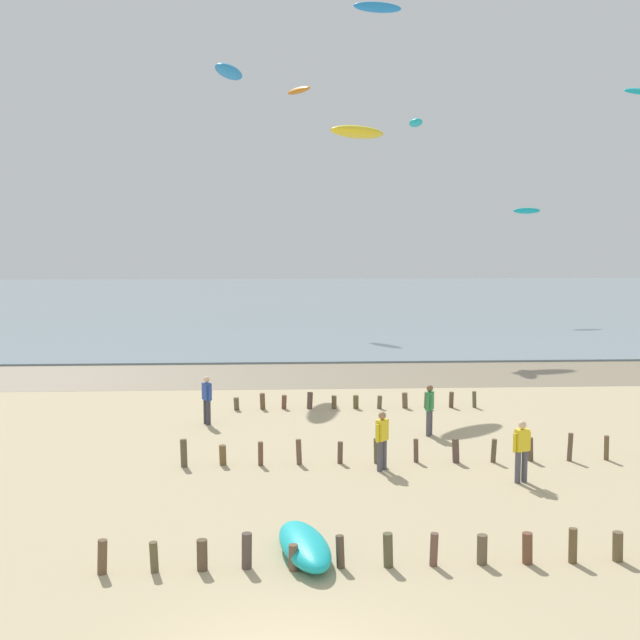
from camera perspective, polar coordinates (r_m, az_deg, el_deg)
wet_sand_strip at (r=38.47m, az=-2.73°, el=-3.90°), size 120.00×6.67×0.01m
sea at (r=76.49m, az=-2.79°, el=1.26°), size 160.00×70.00×0.10m
groyne_near at (r=17.47m, az=8.05°, el=-15.65°), size 13.65×0.36×0.75m
groyne_mid at (r=25.27m, az=14.55°, el=-8.74°), size 19.67×0.34×0.85m
groyne_far at (r=31.46m, az=2.07°, el=-5.70°), size 9.37×0.34×0.64m
person_nearest_camera at (r=27.55m, az=7.67°, el=-6.15°), size 0.35×0.53×1.71m
person_mid_beach at (r=23.50m, az=4.36°, el=-8.30°), size 0.40×0.46×1.71m
person_by_waterline at (r=23.01m, az=13.93°, el=-8.79°), size 0.54×0.33×1.71m
person_left_flank at (r=29.11m, az=-7.92°, el=-5.47°), size 0.37×0.50×1.71m
grounded_kite at (r=17.71m, az=-1.10°, el=-15.51°), size 1.45×2.79×0.53m
kite_aloft_2 at (r=36.70m, az=2.64°, el=13.00°), size 3.09×2.80×0.64m
kite_aloft_3 at (r=49.80m, az=6.72°, el=13.54°), size 1.27×2.60×0.53m
kite_aloft_4 at (r=58.93m, az=4.05°, el=20.99°), size 3.61×1.98×0.76m
kite_aloft_7 at (r=64.12m, az=21.47°, el=14.67°), size 2.80×1.62×0.70m
kite_aloft_8 at (r=63.28m, az=14.27°, el=7.42°), size 2.30×1.19×0.62m
kite_aloft_10 at (r=62.02m, az=-1.51°, el=15.76°), size 2.31×2.92×0.73m
kite_aloft_12 at (r=43.34m, az=-6.39°, el=16.88°), size 1.80×3.69×0.67m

